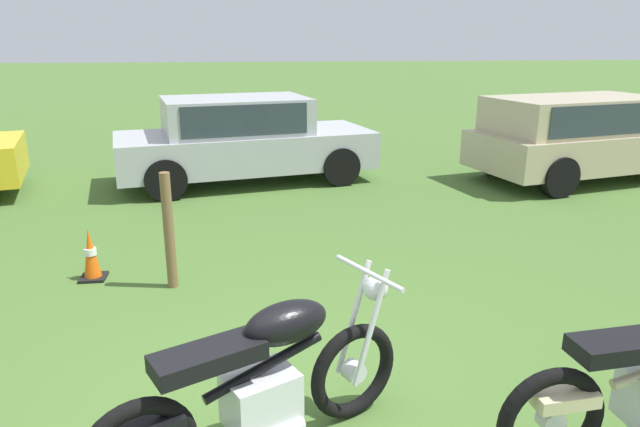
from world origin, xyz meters
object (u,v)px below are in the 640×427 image
Objects in this scene: car_silver at (242,135)px; car_beige at (583,132)px; motorcycle_black at (261,384)px; fence_post_wooden at (169,231)px; traffic_cone at (91,256)px.

car_beige is at bearing -17.97° from car_silver.
motorcycle_black is 2.66m from fence_post_wooden.
fence_post_wooden reaches higher than traffic_cone.
fence_post_wooden is 0.95m from traffic_cone.
fence_post_wooden is at bearing -110.90° from car_silver.
traffic_cone is at bearing 160.10° from fence_post_wooden.
motorcycle_black is at bearing -100.82° from car_silver.
traffic_cone is (-7.31, -3.39, -0.59)m from car_beige.
fence_post_wooden is (-0.80, 2.53, 0.10)m from motorcycle_black.
traffic_cone is (-1.64, 2.83, -0.23)m from motorcycle_black.
motorcycle_black is 0.41× the size of car_silver.
motorcycle_black reaches higher than traffic_cone.
car_silver is 4.39m from fence_post_wooden.
car_beige is (5.67, 6.22, 0.35)m from motorcycle_black.
car_silver reaches higher than motorcycle_black.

